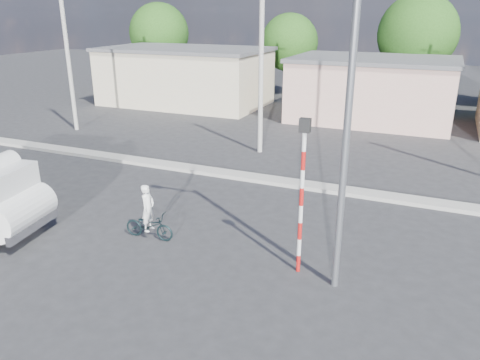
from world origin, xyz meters
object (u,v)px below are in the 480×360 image
at_px(bicycle, 149,226).
at_px(cyclist, 148,217).
at_px(streetlight, 342,99).
at_px(traffic_pole, 302,185).

height_order(bicycle, cyclist, cyclist).
bearing_deg(bicycle, cyclist, -0.00).
bearing_deg(bicycle, streetlight, -96.97).
xyz_separation_m(cyclist, streetlight, (5.88, -0.34, 4.20)).
xyz_separation_m(bicycle, traffic_pole, (4.94, -0.04, 2.16)).
height_order(bicycle, streetlight, streetlight).
bearing_deg(traffic_pole, streetlight, -17.73).
relative_size(traffic_pole, streetlight, 0.48).
height_order(cyclist, streetlight, streetlight).
bearing_deg(bicycle, traffic_pole, -94.13).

